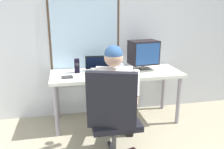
# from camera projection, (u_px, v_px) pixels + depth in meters

# --- Properties ---
(wall_rear) EXTENTS (5.44, 0.08, 2.87)m
(wall_rear) POSITION_uv_depth(u_px,v_px,m) (109.00, 19.00, 3.39)
(wall_rear) COLOR silver
(wall_rear) RESTS_ON ground
(desk) EXTENTS (1.80, 0.65, 0.73)m
(desk) POSITION_uv_depth(u_px,v_px,m) (116.00, 77.00, 3.25)
(desk) COLOR gray
(desk) RESTS_ON ground
(office_chair) EXTENTS (0.58, 0.61, 1.05)m
(office_chair) POSITION_uv_depth(u_px,v_px,m) (113.00, 113.00, 2.33)
(office_chair) COLOR black
(office_chair) RESTS_ON ground
(person_seated) EXTENTS (0.67, 0.86, 1.25)m
(person_seated) POSITION_uv_depth(u_px,v_px,m) (115.00, 97.00, 2.58)
(person_seated) COLOR #313648
(person_seated) RESTS_ON ground
(crt_monitor) EXTENTS (0.42, 0.31, 0.42)m
(crt_monitor) POSITION_uv_depth(u_px,v_px,m) (144.00, 53.00, 3.27)
(crt_monitor) COLOR beige
(crt_monitor) RESTS_ON desk
(laptop) EXTENTS (0.37, 0.33, 0.22)m
(laptop) POSITION_uv_depth(u_px,v_px,m) (98.00, 68.00, 3.23)
(laptop) COLOR black
(laptop) RESTS_ON desk
(wine_glass) EXTENTS (0.07, 0.07, 0.15)m
(wine_glass) POSITION_uv_depth(u_px,v_px,m) (121.00, 67.00, 3.10)
(wine_glass) COLOR silver
(wine_glass) RESTS_ON desk
(desk_speaker) EXTENTS (0.07, 0.07, 0.19)m
(desk_speaker) POSITION_uv_depth(u_px,v_px,m) (77.00, 66.00, 3.18)
(desk_speaker) COLOR black
(desk_speaker) RESTS_ON desk
(cd_case) EXTENTS (0.15, 0.13, 0.01)m
(cd_case) POSITION_uv_depth(u_px,v_px,m) (67.00, 77.00, 3.00)
(cd_case) COLOR #272323
(cd_case) RESTS_ON desk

